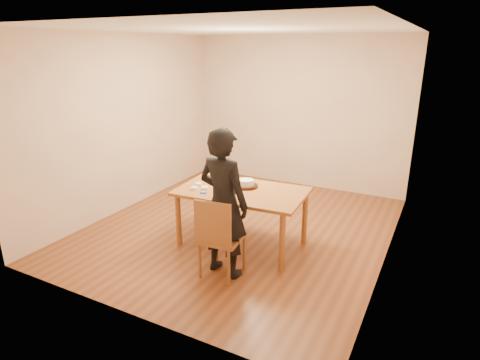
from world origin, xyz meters
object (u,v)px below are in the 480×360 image
at_px(cake, 246,183).
at_px(person, 223,203).
at_px(dining_chair, 222,238).
at_px(dining_table, 242,192).
at_px(cake_plate, 246,186).

bearing_deg(cake, person, -79.94).
xyz_separation_m(cake, person, (0.15, -0.87, 0.05)).
relative_size(dining_chair, cake, 2.20).
height_order(dining_table, cake, cake).
bearing_deg(person, dining_table, -70.84).
relative_size(dining_table, cake, 8.19).
bearing_deg(dining_table, dining_chair, -82.47).
xyz_separation_m(dining_chair, cake_plate, (-0.15, 0.91, 0.31)).
distance_m(dining_table, person, 0.76).
relative_size(dining_table, cake_plate, 5.31).
bearing_deg(cake, dining_chair, -80.43).
relative_size(dining_table, dining_chair, 3.72).
bearing_deg(dining_chair, cake_plate, 93.68).
distance_m(cake_plate, cake, 0.04).
bearing_deg(person, dining_chair, 97.54).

